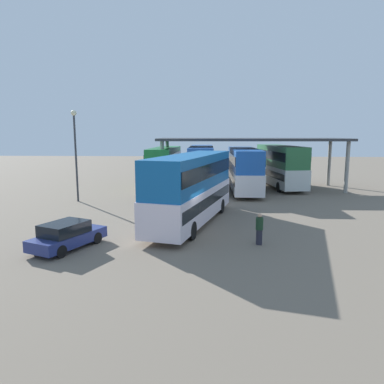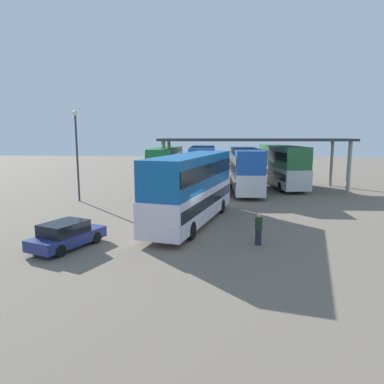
# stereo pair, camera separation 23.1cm
# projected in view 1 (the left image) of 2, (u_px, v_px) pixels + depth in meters

# --- Properties ---
(ground_plane) EXTENTS (140.00, 140.00, 0.00)m
(ground_plane) POSITION_uv_depth(u_px,v_px,m) (183.00, 235.00, 20.11)
(ground_plane) COLOR #706455
(double_decker_main) EXTENTS (5.20, 11.40, 4.34)m
(double_decker_main) POSITION_uv_depth(u_px,v_px,m) (192.00, 186.00, 22.51)
(double_decker_main) COLOR silver
(double_decker_main) RESTS_ON ground_plane
(parked_hatchback) EXTENTS (3.09, 4.23, 1.35)m
(parked_hatchback) POSITION_uv_depth(u_px,v_px,m) (67.00, 235.00, 17.71)
(parked_hatchback) COLOR navy
(parked_hatchback) RESTS_ON ground_plane
(double_decker_near_canopy) EXTENTS (2.70, 10.34, 4.14)m
(double_decker_near_canopy) POSITION_uv_depth(u_px,v_px,m) (165.00, 165.00, 38.35)
(double_decker_near_canopy) COLOR silver
(double_decker_near_canopy) RESTS_ON ground_plane
(double_decker_mid_row) EXTENTS (2.50, 11.04, 4.32)m
(double_decker_mid_row) POSITION_uv_depth(u_px,v_px,m) (201.00, 166.00, 37.00)
(double_decker_mid_row) COLOR silver
(double_decker_mid_row) RESTS_ON ground_plane
(double_decker_far_right) EXTENTS (2.60, 11.35, 4.18)m
(double_decker_far_right) POSITION_uv_depth(u_px,v_px,m) (244.00, 168.00, 35.16)
(double_decker_far_right) COLOR silver
(double_decker_far_right) RESTS_ON ground_plane
(double_decker_end_of_row) EXTENTS (3.80, 10.50, 4.37)m
(double_decker_end_of_row) POSITION_uv_depth(u_px,v_px,m) (280.00, 165.00, 37.81)
(double_decker_end_of_row) COLOR silver
(double_decker_end_of_row) RESTS_ON ground_plane
(depot_canopy) EXTENTS (18.93, 6.44, 5.15)m
(depot_canopy) POSITION_uv_depth(u_px,v_px,m) (251.00, 142.00, 36.44)
(depot_canopy) COLOR #33353A
(depot_canopy) RESTS_ON ground_plane
(lamppost_tall) EXTENTS (0.44, 0.44, 7.49)m
(lamppost_tall) POSITION_uv_depth(u_px,v_px,m) (75.00, 144.00, 29.45)
(lamppost_tall) COLOR #33353A
(lamppost_tall) RESTS_ON ground_plane
(pedestrian_waiting) EXTENTS (0.38, 0.38, 1.64)m
(pedestrian_waiting) POSITION_uv_depth(u_px,v_px,m) (259.00, 229.00, 18.32)
(pedestrian_waiting) COLOR #262633
(pedestrian_waiting) RESTS_ON ground_plane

